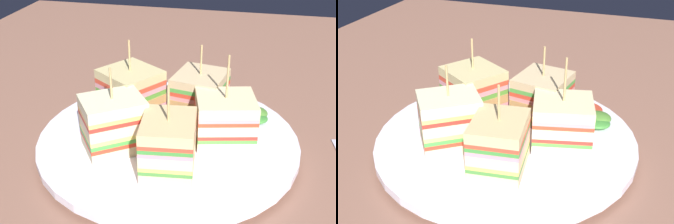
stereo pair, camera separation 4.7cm
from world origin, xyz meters
The scene contains 9 objects.
ground_plane centered at (0.00, 0.00, -0.90)cm, with size 122.21×96.93×1.80cm, color #885D4B.
plate centered at (0.00, 0.00, 1.01)cm, with size 29.27×29.27×1.68cm.
sandwich_wedge_0 centered at (-0.49, 6.20, 4.27)cm, with size 6.96×7.45×10.01cm.
sandwich_wedge_1 centered at (-5.63, 2.66, 4.38)cm, with size 7.24×6.72×9.03cm.
sandwich_wedge_2 centered at (-3.34, -5.26, 4.72)cm, with size 8.32×8.46×9.79cm.
sandwich_wedge_3 centered at (3.70, -5.01, 4.62)cm, with size 7.76×8.06×9.29cm.
sandwich_wedge_4 centered at (6.06, 1.42, 4.41)cm, with size 6.87×5.82×9.16cm.
chip_pile centered at (1.80, -0.84, 2.87)cm, with size 6.35×8.00×2.33cm.
salad_garnish centered at (-6.47, 8.10, 2.27)cm, with size 6.58×7.26×1.36cm.
Camera 2 is at (38.86, 13.60, 26.93)cm, focal length 45.27 mm.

